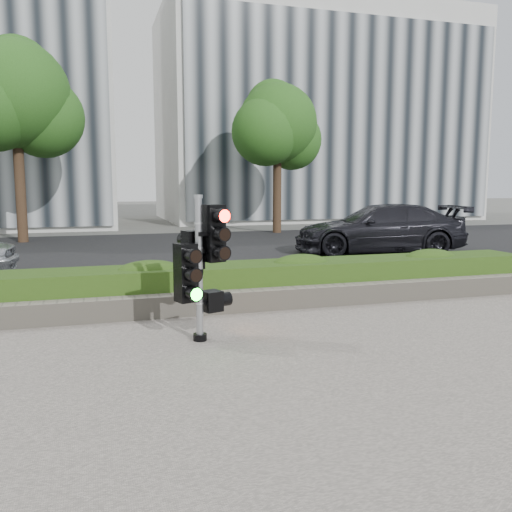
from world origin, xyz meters
name	(u,v)px	position (x,y,z in m)	size (l,w,h in m)	color
ground	(265,347)	(0.00, 0.00, 0.00)	(120.00, 120.00, 0.00)	#51514C
sidewalk	(354,429)	(0.00, -2.50, 0.01)	(16.00, 11.00, 0.03)	#9E9389
road	(165,253)	(0.00, 10.00, 0.01)	(60.00, 13.00, 0.02)	black
curb	(213,295)	(0.00, 3.15, 0.06)	(60.00, 0.25, 0.12)	gray
stone_wall	(229,302)	(0.00, 1.90, 0.20)	(12.00, 0.32, 0.34)	gray
hedge	(220,284)	(0.00, 2.55, 0.37)	(12.00, 1.00, 0.68)	#4F7624
building_right	(312,120)	(11.00, 25.00, 6.00)	(18.00, 10.00, 12.00)	#B7B7B2
tree_left	(15,99)	(-4.52, 14.56, 5.04)	(4.61, 4.03, 7.34)	black
tree_right	(277,127)	(5.48, 15.55, 4.48)	(4.10, 3.58, 6.53)	black
traffic_signal	(200,261)	(-0.75, 0.48, 1.10)	(0.70, 0.61, 1.93)	black
car_dark	(379,229)	(6.19, 8.05, 0.76)	(2.07, 5.08, 1.47)	black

